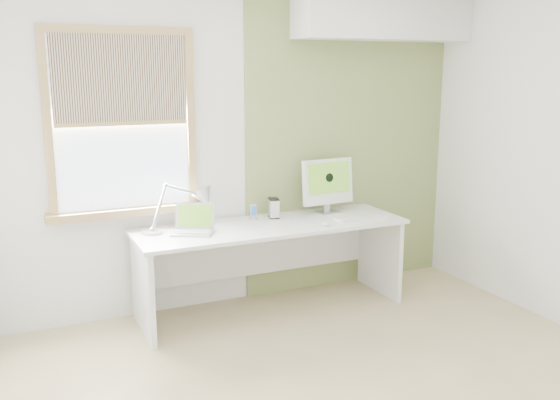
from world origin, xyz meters
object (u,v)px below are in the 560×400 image
desk (268,246)px  imac (328,183)px  laptop (194,225)px  external_drive (274,208)px  desk_lamp (195,202)px

desk → imac: imac is taller
laptop → external_drive: (0.75, 0.17, 0.03)m
desk → imac: 0.77m
desk → desk_lamp: 0.70m
laptop → imac: 1.27m
external_drive → imac: size_ratio=0.34×
desk → laptop: (-0.64, -0.04, 0.25)m
desk_lamp → external_drive: size_ratio=4.08×
external_drive → imac: bearing=-2.6°
desk_lamp → external_drive: (0.68, 0.01, -0.11)m
desk → desk_lamp: desk_lamp is taller
desk_lamp → laptop: 0.23m
external_drive → imac: imac is taller
desk_lamp → laptop: bearing=-112.3°
desk_lamp → imac: imac is taller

